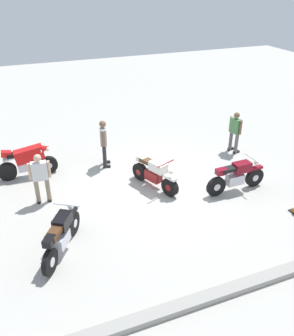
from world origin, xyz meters
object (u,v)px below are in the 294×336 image
Objects in this scene: person_in_white_shirt at (40,176)px; motorcycle_maroon_cruiser at (236,176)px; motorcycle_red_sportbike at (27,160)px; motorcycle_cream_vintage at (154,174)px; person_in_green_shirt at (235,130)px; motorcycle_black_cruiser at (61,235)px; person_in_gray_shirt at (104,140)px.

motorcycle_maroon_cruiser is at bearing -101.34° from person_in_white_shirt.
motorcycle_red_sportbike is 4.31m from motorcycle_cream_vintage.
motorcycle_cream_vintage is at bearing 152.05° from motorcycle_maroon_cruiser.
person_in_green_shirt is (-1.53, -2.42, 0.38)m from motorcycle_maroon_cruiser.
motorcycle_maroon_cruiser is 5.95m from person_in_white_shirt.
person_in_green_shirt is at bearing 86.17° from motorcycle_cream_vintage.
motorcycle_black_cruiser is 4.59m from person_in_gray_shirt.
motorcycle_cream_vintage is at bearing -170.21° from person_in_green_shirt.
person_in_green_shirt reaches higher than motorcycle_black_cruiser.
motorcycle_black_cruiser is 0.98× the size of motorcycle_cream_vintage.
person_in_white_shirt is at bearing 163.24° from motorcycle_maroon_cruiser.
person_in_white_shirt is at bearing 178.07° from person_in_green_shirt.
person_in_gray_shirt is 4.97m from person_in_green_shirt.
motorcycle_maroon_cruiser is 1.30× the size of person_in_green_shirt.
motorcycle_red_sportbike is 7.58m from person_in_green_shirt.
person_in_gray_shirt is (-2.20, -4.01, 0.46)m from motorcycle_black_cruiser.
person_in_gray_shirt is at bearing -51.94° from person_in_white_shirt.
person_in_gray_shirt is at bearing 162.79° from person_in_green_shirt.
motorcycle_black_cruiser is at bearing -172.88° from motorcycle_maroon_cruiser.
motorcycle_maroon_cruiser reaches higher than motorcycle_cream_vintage.
motorcycle_maroon_cruiser is 1.22× the size of person_in_gray_shirt.
person_in_gray_shirt reaches higher than motorcycle_maroon_cruiser.
motorcycle_cream_vintage is (2.30, -1.14, -0.03)m from motorcycle_maroon_cruiser.
person_in_green_shirt is at bearing -79.35° from person_in_white_shirt.
motorcycle_maroon_cruiser is at bearing -131.03° from person_in_green_shirt.
motorcycle_maroon_cruiser is 2.56m from motorcycle_cream_vintage.
motorcycle_black_cruiser reaches higher than motorcycle_cream_vintage.
motorcycle_black_cruiser is 7.84m from person_in_green_shirt.
person_in_white_shirt is (-0.25, 1.81, 0.31)m from motorcycle_red_sportbike.
person_in_white_shirt is (5.73, -1.56, 0.39)m from motorcycle_maroon_cruiser.
person_in_green_shirt is (-7.26, -0.86, -0.00)m from person_in_white_shirt.
motorcycle_red_sportbike is 2.64m from person_in_gray_shirt.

